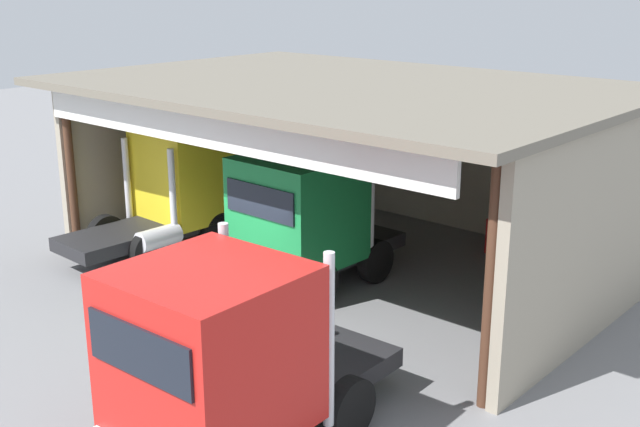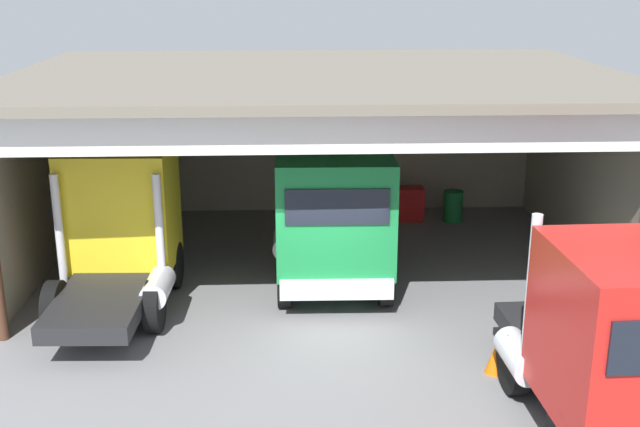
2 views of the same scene
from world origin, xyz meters
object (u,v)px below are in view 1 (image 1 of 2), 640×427
object	(u,v)px
traffic_cone	(273,366)
truck_green_yard_outside	(304,217)
truck_yellow_center_right_bay	(173,188)
oil_drum	(546,250)
truck_red_left_bay	(225,359)
tool_cart	(505,237)

from	to	relation	value
traffic_cone	truck_green_yard_outside	bearing A→B (deg)	125.26
truck_yellow_center_right_bay	traffic_cone	xyz separation A→B (m)	(7.58, -3.73, -1.49)
truck_yellow_center_right_bay	oil_drum	bearing A→B (deg)	34.41
truck_red_left_bay	oil_drum	xyz separation A→B (m)	(-0.19, 11.66, -1.33)
truck_yellow_center_right_bay	tool_cart	distance (m)	9.44
truck_green_yard_outside	tool_cart	xyz separation A→B (m)	(2.60, 5.51, -1.31)
truck_red_left_bay	tool_cart	size ratio (longest dim) A/B	5.38
truck_red_left_bay	traffic_cone	distance (m)	3.10
truck_yellow_center_right_bay	tool_cart	world-z (taller)	truck_yellow_center_right_bay
truck_red_left_bay	tool_cart	xyz separation A→B (m)	(-1.52, 11.84, -1.30)
truck_yellow_center_right_bay	tool_cart	bearing A→B (deg)	39.75
oil_drum	traffic_cone	size ratio (longest dim) A/B	1.66
truck_red_left_bay	oil_drum	size ratio (longest dim) A/B	5.79
truck_yellow_center_right_bay	oil_drum	xyz separation A→B (m)	(8.70, 5.57, -1.30)
tool_cart	traffic_cone	size ratio (longest dim) A/B	1.79
truck_green_yard_outside	traffic_cone	world-z (taller)	truck_green_yard_outside
truck_yellow_center_right_bay	oil_drum	size ratio (longest dim) A/B	5.35
oil_drum	tool_cart	xyz separation A→B (m)	(-1.33, 0.19, 0.04)
truck_red_left_bay	tool_cart	bearing A→B (deg)	-84.59
oil_drum	traffic_cone	xyz separation A→B (m)	(-1.12, -9.29, -0.18)
oil_drum	tool_cart	world-z (taller)	tool_cart
traffic_cone	truck_red_left_bay	bearing A→B (deg)	-61.02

